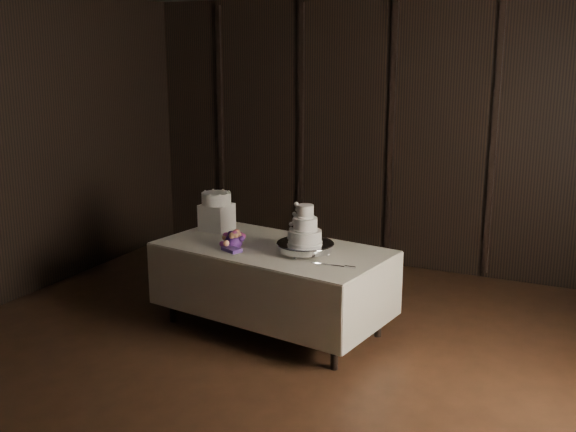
{
  "coord_description": "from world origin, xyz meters",
  "views": [
    {
      "loc": [
        2.17,
        -3.75,
        2.4
      ],
      "look_at": [
        -0.21,
        1.24,
        1.05
      ],
      "focal_mm": 42.0,
      "sensor_mm": 36.0,
      "label": 1
    }
  ],
  "objects_px": {
    "wedding_cake": "(302,228)",
    "small_cake": "(216,198)",
    "cake_stand": "(305,248)",
    "bouquet": "(234,240)",
    "box_pedestal": "(217,217)",
    "display_table": "(273,284)"
  },
  "relations": [
    {
      "from": "display_table",
      "to": "cake_stand",
      "type": "xyz_separation_m",
      "value": [
        0.34,
        -0.06,
        0.39
      ]
    },
    {
      "from": "wedding_cake",
      "to": "small_cake",
      "type": "relative_size",
      "value": 1.19
    },
    {
      "from": "display_table",
      "to": "cake_stand",
      "type": "bearing_deg",
      "value": -1.17
    },
    {
      "from": "bouquet",
      "to": "box_pedestal",
      "type": "xyz_separation_m",
      "value": [
        -0.43,
        0.43,
        0.06
      ]
    },
    {
      "from": "cake_stand",
      "to": "bouquet",
      "type": "distance_m",
      "value": 0.64
    },
    {
      "from": "display_table",
      "to": "wedding_cake",
      "type": "height_order",
      "value": "wedding_cake"
    },
    {
      "from": "bouquet",
      "to": "box_pedestal",
      "type": "relative_size",
      "value": 1.49
    },
    {
      "from": "display_table",
      "to": "cake_stand",
      "type": "height_order",
      "value": "cake_stand"
    },
    {
      "from": "display_table",
      "to": "cake_stand",
      "type": "relative_size",
      "value": 4.39
    },
    {
      "from": "display_table",
      "to": "box_pedestal",
      "type": "xyz_separation_m",
      "value": [
        -0.73,
        0.28,
        0.47
      ]
    },
    {
      "from": "cake_stand",
      "to": "display_table",
      "type": "bearing_deg",
      "value": 170.24
    },
    {
      "from": "wedding_cake",
      "to": "display_table",
      "type": "bearing_deg",
      "value": -177.81
    },
    {
      "from": "cake_stand",
      "to": "box_pedestal",
      "type": "distance_m",
      "value": 1.12
    },
    {
      "from": "cake_stand",
      "to": "bouquet",
      "type": "height_order",
      "value": "bouquet"
    },
    {
      "from": "bouquet",
      "to": "small_cake",
      "type": "distance_m",
      "value": 0.65
    },
    {
      "from": "box_pedestal",
      "to": "display_table",
      "type": "bearing_deg",
      "value": -21.07
    },
    {
      "from": "display_table",
      "to": "bouquet",
      "type": "xyz_separation_m",
      "value": [
        -0.3,
        -0.15,
        0.41
      ]
    },
    {
      "from": "display_table",
      "to": "wedding_cake",
      "type": "relative_size",
      "value": 6.5
    },
    {
      "from": "box_pedestal",
      "to": "wedding_cake",
      "type": "bearing_deg",
      "value": -18.69
    },
    {
      "from": "small_cake",
      "to": "box_pedestal",
      "type": "bearing_deg",
      "value": 0.0
    },
    {
      "from": "display_table",
      "to": "small_cake",
      "type": "distance_m",
      "value": 1.01
    },
    {
      "from": "bouquet",
      "to": "small_cake",
      "type": "height_order",
      "value": "small_cake"
    }
  ]
}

